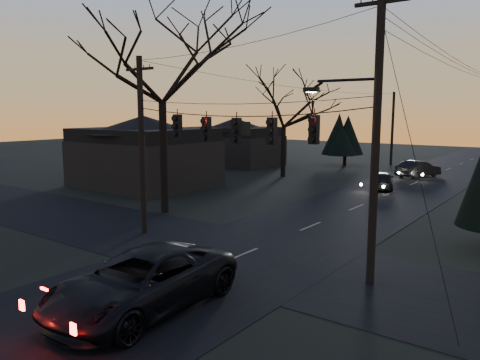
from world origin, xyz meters
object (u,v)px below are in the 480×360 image
Objects in this scene: sedan_oncoming_a at (382,180)px; sedan_oncoming_b at (418,169)px; utility_pole_far_l at (391,165)px; utility_pole_left at (144,233)px; bare_tree_left at (161,57)px; utility_pole_right at (370,284)px; suv_near at (143,282)px.

sedan_oncoming_b is at bearing -111.51° from sedan_oncoming_a.
utility_pole_left is at bearing -90.00° from utility_pole_far_l.
bare_tree_left is at bearing 93.95° from sedan_oncoming_b.
utility_pole_left reaches higher than utility_pole_far_l.
bare_tree_left is at bearing 164.44° from utility_pole_right.
bare_tree_left is 15.96m from suv_near.
bare_tree_left is 3.12× the size of sedan_oncoming_a.
suv_near is at bearing -80.84° from utility_pole_far_l.
utility_pole_left is at bearing 180.00° from utility_pole_right.
bare_tree_left reaches higher than utility_pole_left.
bare_tree_left is at bearing 45.66° from sedan_oncoming_a.
utility_pole_right is 28.70m from sedan_oncoming_b.
utility_pole_right is at bearing -15.56° from bare_tree_left.
utility_pole_far_l is 0.62× the size of bare_tree_left.
utility_pole_far_l is at bearing 85.45° from bare_tree_left.
sedan_oncoming_a is at bearing 109.44° from sedan_oncoming_b.
suv_near is (6.80, -6.17, 0.89)m from utility_pole_left.
utility_pole_far_l is at bearing 107.72° from utility_pole_right.
utility_pole_left is at bearing -56.85° from bare_tree_left.
utility_pole_right is 0.78× the size of bare_tree_left.
utility_pole_right is 2.20× the size of sedan_oncoming_b.
sedan_oncoming_a is 8.34m from sedan_oncoming_b.
suv_near is (9.36, -10.08, -8.10)m from bare_tree_left.
sedan_oncoming_b reaches higher than sedan_oncoming_a.
utility_pole_far_l is 42.72m from suv_near.
utility_pole_left is at bearing 135.37° from suv_near.
utility_pole_left reaches higher than sedan_oncoming_b.
utility_pole_left is 1.06× the size of utility_pole_far_l.
utility_pole_far_l is at bearing -92.59° from sedan_oncoming_a.
utility_pole_right is at bearing 124.50° from sedan_oncoming_b.
utility_pole_right reaches higher than suv_near.
suv_near is at bearing 114.49° from sedan_oncoming_b.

